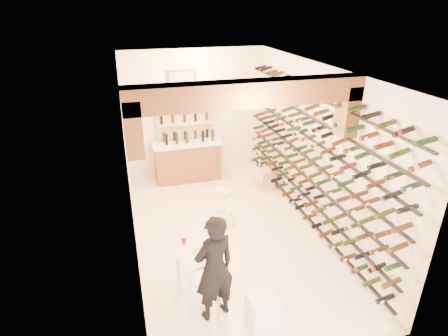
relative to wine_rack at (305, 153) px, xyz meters
name	(u,v)px	position (x,y,z in m)	size (l,w,h in m)	color
ground	(228,234)	(-1.53, 0.00, -1.55)	(6.00, 6.00, 0.00)	white
room_shell	(233,129)	(-1.53, -0.26, 0.70)	(3.52, 6.02, 3.21)	#EEE3CE
wine_rack	(305,153)	(0.00, 0.00, 0.00)	(0.32, 5.70, 2.56)	black
back_counter	(188,160)	(-1.83, 2.65, -1.02)	(1.70, 0.62, 1.29)	brown
back_shelving	(185,133)	(-1.83, 2.89, -0.38)	(1.40, 0.31, 2.73)	tan
tasting_table	(198,262)	(-2.45, -1.53, -0.87)	(0.68, 0.68, 1.01)	white
white_stool	(263,312)	(-1.70, -2.31, -1.30)	(0.39, 0.39, 0.49)	white
person	(214,268)	(-2.29, -1.92, -0.71)	(0.61, 0.40, 1.67)	black
chrome_barstool	(224,204)	(-1.49, 0.41, -1.10)	(0.40, 0.40, 0.78)	silver
crate_lower	(264,183)	(-0.13, 1.64, -1.42)	(0.43, 0.30, 0.26)	#DFAB7A
crate_upper	(265,174)	(-0.13, 1.64, -1.17)	(0.43, 0.29, 0.25)	#DFAB7A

